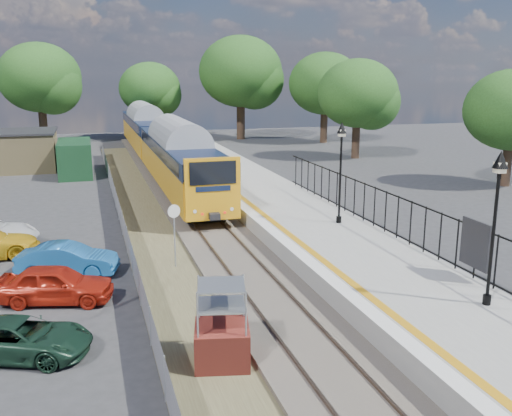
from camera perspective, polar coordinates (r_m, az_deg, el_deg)
name	(u,v)px	position (r m, az deg, el deg)	size (l,w,h in m)	color
ground	(269,303)	(19.64, 1.33, -9.45)	(120.00, 120.00, 0.00)	#2D2D30
track_bed	(200,229)	(28.38, -5.61, -2.08)	(5.90, 80.00, 0.29)	#473F38
platform	(301,223)	(27.98, 4.48, -1.52)	(5.00, 70.00, 0.90)	gray
platform_edge	(260,217)	(27.21, 0.44, -0.91)	(0.90, 70.00, 0.01)	silver
victorian_lamp_south	(497,193)	(17.58, 22.99, 1.43)	(0.44, 0.44, 4.60)	black
victorian_lamp_north	(341,149)	(25.86, 8.52, 5.85)	(0.44, 0.44, 4.60)	black
palisade_fence	(407,221)	(23.65, 14.91, -1.24)	(0.12, 26.00, 2.00)	black
wire_fence	(120,213)	(30.07, -13.48, -0.51)	(0.06, 52.00, 1.20)	#999EA3
outbuilding	(17,152)	(49.09, -22.79, 5.18)	(10.80, 10.10, 3.12)	#9E8A59
tree_line	(155,83)	(59.63, -10.11, 12.18)	(56.80, 43.80, 11.88)	#332319
train	(158,140)	(46.99, -9.73, 6.72)	(2.82, 40.83, 3.51)	orange
brick_plinth	(222,326)	(15.36, -3.44, -11.70)	(1.71, 1.71, 2.32)	maroon
speed_sign	(174,226)	(22.64, -8.17, -1.77)	(0.51, 0.18, 2.61)	#999EA3
car_green	(20,338)	(17.24, -22.52, -11.95)	(1.78, 3.87, 1.07)	#153022
car_red	(56,284)	(20.59, -19.41, -7.19)	(1.54, 3.82, 1.30)	#A61E0F
car_blue	(68,259)	(23.17, -18.32, -4.91)	(1.31, 3.76, 1.24)	#1A5A9D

